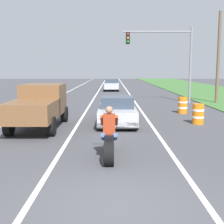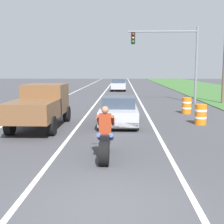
# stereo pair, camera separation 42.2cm
# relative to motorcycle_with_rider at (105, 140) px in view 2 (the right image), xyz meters

# --- Properties ---
(ground_plane) EXTENTS (160.00, 160.00, 0.00)m
(ground_plane) POSITION_rel_motorcycle_with_rider_xyz_m (0.20, -3.15, -0.59)
(ground_plane) COLOR #424247
(lane_stripe_left_solid) EXTENTS (0.14, 120.00, 0.01)m
(lane_stripe_left_solid) POSITION_rel_motorcycle_with_rider_xyz_m (-5.20, 16.85, -0.59)
(lane_stripe_left_solid) COLOR white
(lane_stripe_left_solid) RESTS_ON ground
(lane_stripe_right_solid) EXTENTS (0.14, 120.00, 0.01)m
(lane_stripe_right_solid) POSITION_rel_motorcycle_with_rider_xyz_m (2.00, 16.85, -0.59)
(lane_stripe_right_solid) COLOR white
(lane_stripe_right_solid) RESTS_ON ground
(lane_stripe_centre_dashed) EXTENTS (0.14, 120.00, 0.01)m
(lane_stripe_centre_dashed) POSITION_rel_motorcycle_with_rider_xyz_m (-1.60, 16.85, -0.59)
(lane_stripe_centre_dashed) COLOR white
(lane_stripe_centre_dashed) RESTS_ON ground
(motorcycle_with_rider) EXTENTS (0.70, 2.21, 1.62)m
(motorcycle_with_rider) POSITION_rel_motorcycle_with_rider_xyz_m (0.00, 0.00, 0.00)
(motorcycle_with_rider) COLOR black
(motorcycle_with_rider) RESTS_ON ground
(sports_car_silver) EXTENTS (1.84, 4.30, 1.37)m
(sports_car_silver) POSITION_rel_motorcycle_with_rider_xyz_m (0.33, 5.95, 0.04)
(sports_car_silver) COLOR #B7B7BC
(sports_car_silver) RESTS_ON ground
(pickup_truck_left_lane_brown) EXTENTS (2.02, 4.80, 1.98)m
(pickup_truck_left_lane_brown) POSITION_rel_motorcycle_with_rider_xyz_m (-3.25, 4.80, 0.51)
(pickup_truck_left_lane_brown) COLOR brown
(pickup_truck_left_lane_brown) RESTS_ON ground
(traffic_light_mast_near) EXTENTS (5.48, 0.34, 6.00)m
(traffic_light_mast_near) POSITION_rel_motorcycle_with_rider_xyz_m (4.57, 15.23, 3.46)
(traffic_light_mast_near) COLOR gray
(traffic_light_mast_near) RESTS_ON ground
(construction_barrel_nearest) EXTENTS (0.58, 0.58, 1.00)m
(construction_barrel_nearest) POSITION_rel_motorcycle_with_rider_xyz_m (4.36, 5.89, -0.09)
(construction_barrel_nearest) COLOR orange
(construction_barrel_nearest) RESTS_ON ground
(construction_barrel_mid) EXTENTS (0.58, 0.58, 1.00)m
(construction_barrel_mid) POSITION_rel_motorcycle_with_rider_xyz_m (4.44, 9.51, -0.09)
(construction_barrel_mid) COLOR orange
(construction_barrel_mid) RESTS_ON ground
(distant_car_far_ahead) EXTENTS (1.80, 4.00, 1.50)m
(distant_car_far_ahead) POSITION_rel_motorcycle_with_rider_xyz_m (0.02, 28.76, 0.18)
(distant_car_far_ahead) COLOR #B2B2B7
(distant_car_far_ahead) RESTS_ON ground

